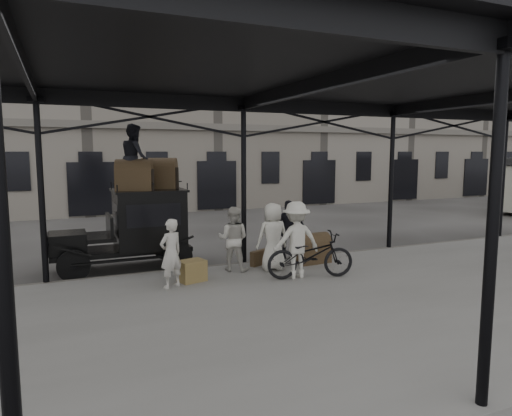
{
  "coord_description": "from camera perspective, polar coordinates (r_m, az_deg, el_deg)",
  "views": [
    {
      "loc": [
        -4.58,
        -9.5,
        3.2
      ],
      "look_at": [
        0.19,
        1.6,
        1.7
      ],
      "focal_mm": 32.0,
      "sensor_mm": 36.0,
      "label": 1
    }
  ],
  "objects": [
    {
      "name": "platform",
      "position": [
        9.33,
        7.86,
        -12.56
      ],
      "size": [
        28.0,
        8.0,
        0.15
      ],
      "primitive_type": "cube",
      "color": "slate",
      "rests_on": "ground"
    },
    {
      "name": "porter_midleft",
      "position": [
        11.72,
        -2.86,
        -3.86
      ],
      "size": [
        1.02,
        0.97,
        1.66
      ],
      "primitive_type": "imported",
      "rotation": [
        0.0,
        0.0,
        2.53
      ],
      "color": "beige",
      "rests_on": "platform"
    },
    {
      "name": "steamer_trunk_roof_far",
      "position": [
        13.02,
        -11.98,
        3.98
      ],
      "size": [
        1.1,
        0.89,
        0.7
      ],
      "primitive_type": null,
      "rotation": [
        0.0,
        0.0,
        -0.37
      ],
      "color": "#493B22",
      "rests_on": "taxi"
    },
    {
      "name": "building_frontage",
      "position": [
        28.14,
        -14.13,
        14.62
      ],
      "size": [
        64.0,
        8.0,
        14.0
      ],
      "primitive_type": "cube",
      "color": "slate",
      "rests_on": "ground"
    },
    {
      "name": "ground",
      "position": [
        11.02,
        2.4,
        -9.8
      ],
      "size": [
        120.0,
        120.0,
        0.0
      ],
      "primitive_type": "plane",
      "color": "#383533",
      "rests_on": "ground"
    },
    {
      "name": "steamer_trunk_roof_near",
      "position": [
        12.45,
        -14.96,
        3.71
      ],
      "size": [
        1.06,
        0.81,
        0.68
      ],
      "primitive_type": null,
      "rotation": [
        0.0,
        0.0,
        -0.3
      ],
      "color": "#493B22",
      "rests_on": "taxi"
    },
    {
      "name": "porter_roof",
      "position": [
        12.59,
        -14.91,
        6.17
      ],
      "size": [
        0.68,
        0.86,
        1.75
      ],
      "primitive_type": "imported",
      "rotation": [
        0.0,
        0.0,
        1.59
      ],
      "color": "black",
      "rests_on": "taxi"
    },
    {
      "name": "porter_right",
      "position": [
        11.06,
        5.03,
        -3.99
      ],
      "size": [
        1.23,
        0.75,
        1.86
      ],
      "primitive_type": "imported",
      "rotation": [
        0.0,
        0.0,
        3.1
      ],
      "color": "beige",
      "rests_on": "platform"
    },
    {
      "name": "wicker_hamper",
      "position": [
        10.97,
        -8.02,
        -7.78
      ],
      "size": [
        0.69,
        0.59,
        0.5
      ],
      "primitive_type": "cube",
      "rotation": [
        0.0,
        0.0,
        0.26
      ],
      "color": "olive",
      "rests_on": "platform"
    },
    {
      "name": "porter_centre",
      "position": [
        11.77,
        2.12,
        -3.58
      ],
      "size": [
        0.86,
        0.57,
        1.75
      ],
      "primitive_type": "imported",
      "rotation": [
        0.0,
        0.0,
        3.13
      ],
      "color": "silver",
      "rests_on": "platform"
    },
    {
      "name": "bicycle",
      "position": [
        11.15,
        6.82,
        -5.88
      ],
      "size": [
        2.24,
        1.18,
        1.12
      ],
      "primitive_type": "imported",
      "rotation": [
        0.0,
        0.0,
        1.36
      ],
      "color": "black",
      "rests_on": "platform"
    },
    {
      "name": "porter_left",
      "position": [
        10.44,
        -10.59,
        -5.59
      ],
      "size": [
        0.67,
        0.58,
        1.57
      ],
      "primitive_type": "imported",
      "rotation": [
        0.0,
        0.0,
        3.57
      ],
      "color": "beige",
      "rests_on": "platform"
    },
    {
      "name": "suitcase_upright",
      "position": [
        13.55,
        8.08,
        -5.03
      ],
      "size": [
        0.17,
        0.61,
        0.45
      ],
      "primitive_type": "cube",
      "rotation": [
        0.0,
        0.0,
        -0.04
      ],
      "color": "#493B22",
      "rests_on": "platform"
    },
    {
      "name": "canopy",
      "position": [
        9.14,
        7.41,
        15.82
      ],
      "size": [
        22.5,
        9.0,
        4.74
      ],
      "color": "black",
      "rests_on": "ground"
    },
    {
      "name": "porter_official",
      "position": [
        12.93,
        4.14,
        -2.77
      ],
      "size": [
        1.07,
        0.79,
        1.69
      ],
      "primitive_type": "imported",
      "rotation": [
        0.0,
        0.0,
        2.71
      ],
      "color": "black",
      "rests_on": "platform"
    },
    {
      "name": "taxi",
      "position": [
        12.84,
        -14.58,
        -2.1
      ],
      "size": [
        3.65,
        1.55,
        2.18
      ],
      "color": "black",
      "rests_on": "ground"
    },
    {
      "name": "steamer_trunk_platform",
      "position": [
        12.72,
        7.03,
        -5.26
      ],
      "size": [
        0.98,
        0.64,
        0.69
      ],
      "primitive_type": null,
      "rotation": [
        0.0,
        0.0,
        0.08
      ],
      "color": "#493B22",
      "rests_on": "platform"
    },
    {
      "name": "suitcase_flat",
      "position": [
        12.38,
        0.42,
        -6.23
      ],
      "size": [
        0.6,
        0.4,
        0.4
      ],
      "primitive_type": "cube",
      "rotation": [
        0.0,
        0.0,
        0.46
      ],
      "color": "#493B22",
      "rests_on": "platform"
    }
  ]
}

